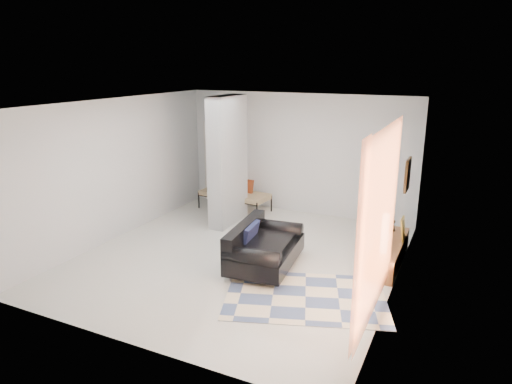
% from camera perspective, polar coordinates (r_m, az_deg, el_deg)
% --- Properties ---
extents(floor, '(6.00, 6.00, 0.00)m').
position_cam_1_polar(floor, '(8.51, -2.06, -8.12)').
color(floor, beige).
rests_on(floor, ground).
extents(ceiling, '(6.00, 6.00, 0.00)m').
position_cam_1_polar(ceiling, '(7.80, -2.26, 11.02)').
color(ceiling, white).
rests_on(ceiling, wall_back).
extents(wall_back, '(6.00, 0.00, 6.00)m').
position_cam_1_polar(wall_back, '(10.72, 5.27, 4.75)').
color(wall_back, silver).
rests_on(wall_back, ground).
extents(wall_front, '(6.00, 0.00, 6.00)m').
position_cam_1_polar(wall_front, '(5.68, -16.30, -6.04)').
color(wall_front, silver).
rests_on(wall_front, ground).
extents(wall_left, '(0.00, 6.00, 6.00)m').
position_cam_1_polar(wall_left, '(9.59, -16.92, 2.79)').
color(wall_left, silver).
rests_on(wall_left, ground).
extents(wall_right, '(0.00, 6.00, 6.00)m').
position_cam_1_polar(wall_right, '(7.24, 17.55, -1.41)').
color(wall_right, silver).
rests_on(wall_right, ground).
extents(partition_column, '(0.35, 1.20, 2.80)m').
position_cam_1_polar(partition_column, '(9.92, -3.54, 3.87)').
color(partition_column, '#9EA2A5').
rests_on(partition_column, floor).
extents(hallway_door, '(0.85, 0.06, 2.04)m').
position_cam_1_polar(hallway_door, '(11.64, -4.61, 3.74)').
color(hallway_door, silver).
rests_on(hallway_door, floor).
extents(curtain, '(0.00, 2.55, 2.55)m').
position_cam_1_polar(curtain, '(6.15, 15.29, -3.78)').
color(curtain, '#FF8143').
rests_on(curtain, wall_right).
extents(wall_art, '(0.04, 0.45, 0.55)m').
position_cam_1_polar(wall_art, '(8.04, 18.43, 2.06)').
color(wall_art, '#3D2610').
rests_on(wall_art, wall_right).
extents(media_console, '(0.45, 1.80, 0.80)m').
position_cam_1_polar(media_console, '(8.51, 16.24, -7.27)').
color(media_console, brown).
rests_on(media_console, floor).
extents(loveseat, '(1.14, 1.77, 0.76)m').
position_cam_1_polar(loveseat, '(8.01, 0.76, -6.96)').
color(loveseat, silver).
rests_on(loveseat, floor).
extents(daybed, '(1.76, 0.88, 0.77)m').
position_cam_1_polar(daybed, '(11.06, -2.74, -0.09)').
color(daybed, black).
rests_on(daybed, floor).
extents(area_rug, '(2.82, 2.32, 0.01)m').
position_cam_1_polar(area_rug, '(7.20, 6.21, -12.90)').
color(area_rug, beige).
rests_on(area_rug, floor).
extents(cylinder_lamp, '(0.12, 0.12, 0.67)m').
position_cam_1_polar(cylinder_lamp, '(7.86, 15.78, -5.02)').
color(cylinder_lamp, silver).
rests_on(cylinder_lamp, media_console).
extents(bronze_figurine, '(0.12, 0.12, 0.22)m').
position_cam_1_polar(bronze_figurine, '(8.99, 16.74, -3.99)').
color(bronze_figurine, black).
rests_on(bronze_figurine, media_console).
extents(vase, '(0.21, 0.21, 0.20)m').
position_cam_1_polar(vase, '(8.41, 16.06, -5.37)').
color(vase, silver).
rests_on(vase, media_console).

